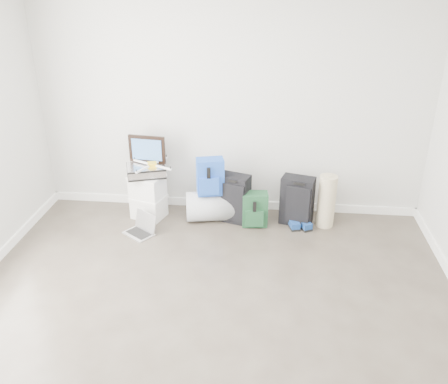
# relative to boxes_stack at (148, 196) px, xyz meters

# --- Properties ---
(ground) EXTENTS (5.00, 5.00, 0.00)m
(ground) POSITION_rel_boxes_stack_xyz_m (0.94, -2.15, -0.27)
(ground) COLOR #393129
(ground) RESTS_ON ground
(room_envelope) EXTENTS (4.52, 5.02, 2.71)m
(room_envelope) POSITION_rel_boxes_stack_xyz_m (0.94, -2.13, 1.45)
(room_envelope) COLOR beige
(room_envelope) RESTS_ON ground
(boxes_stack) EXTENTS (0.45, 0.40, 0.54)m
(boxes_stack) POSITION_rel_boxes_stack_xyz_m (0.00, 0.00, 0.00)
(boxes_stack) COLOR silver
(boxes_stack) RESTS_ON ground
(briefcase) EXTENTS (0.50, 0.43, 0.12)m
(briefcase) POSITION_rel_boxes_stack_xyz_m (-0.00, 0.00, 0.33)
(briefcase) COLOR #B2B2B7
(briefcase) RESTS_ON boxes_stack
(painting) EXTENTS (0.43, 0.08, 0.32)m
(painting) POSITION_rel_boxes_stack_xyz_m (-0.00, 0.10, 0.55)
(painting) COLOR black
(painting) RESTS_ON briefcase
(drone) EXTENTS (0.50, 0.50, 0.05)m
(drone) POSITION_rel_boxes_stack_xyz_m (0.08, -0.02, 0.41)
(drone) COLOR yellow
(drone) RESTS_ON briefcase
(duffel_bag) EXTENTS (0.62, 0.45, 0.35)m
(duffel_bag) POSITION_rel_boxes_stack_xyz_m (0.74, 0.00, -0.09)
(duffel_bag) COLOR gray
(duffel_bag) RESTS_ON ground
(blue_backpack) EXTENTS (0.34, 0.28, 0.42)m
(blue_backpack) POSITION_rel_boxes_stack_xyz_m (0.74, -0.03, 0.29)
(blue_backpack) COLOR #1932A5
(blue_backpack) RESTS_ON duffel_bag
(large_suitcase) EXTENTS (0.42, 0.34, 0.57)m
(large_suitcase) POSITION_rel_boxes_stack_xyz_m (1.01, 0.01, 0.02)
(large_suitcase) COLOR black
(large_suitcase) RESTS_ON ground
(green_backpack) EXTENTS (0.31, 0.24, 0.40)m
(green_backpack) POSITION_rel_boxes_stack_xyz_m (1.26, -0.08, -0.07)
(green_backpack) COLOR #12311E
(green_backpack) RESTS_ON ground
(carry_on) EXTENTS (0.41, 0.32, 0.57)m
(carry_on) POSITION_rel_boxes_stack_xyz_m (1.74, 0.02, 0.02)
(carry_on) COLOR black
(carry_on) RESTS_ON ground
(shoes) EXTENTS (0.31, 0.29, 0.09)m
(shoes) POSITION_rel_boxes_stack_xyz_m (1.77, -0.07, -0.23)
(shoes) COLOR black
(shoes) RESTS_ON ground
(rolled_rug) EXTENTS (0.20, 0.20, 0.62)m
(rolled_rug) POSITION_rel_boxes_stack_xyz_m (2.07, -0.00, 0.04)
(rolled_rug) COLOR tan
(rolled_rug) RESTS_ON ground
(laptop) EXTENTS (0.40, 0.38, 0.23)m
(laptop) POSITION_rel_boxes_stack_xyz_m (0.01, -0.39, -0.21)
(laptop) COLOR silver
(laptop) RESTS_ON ground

